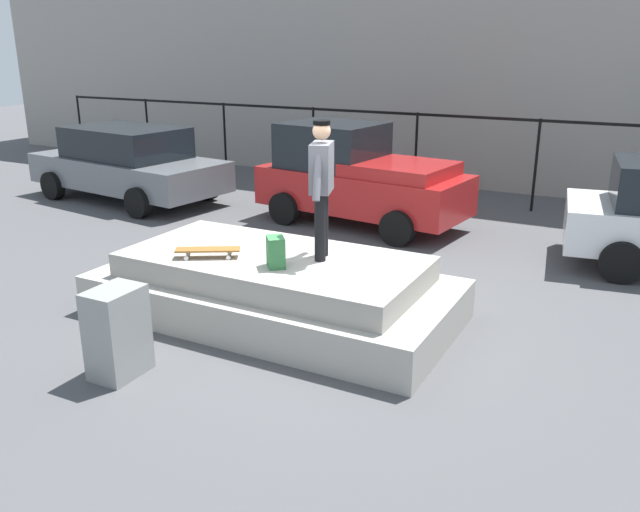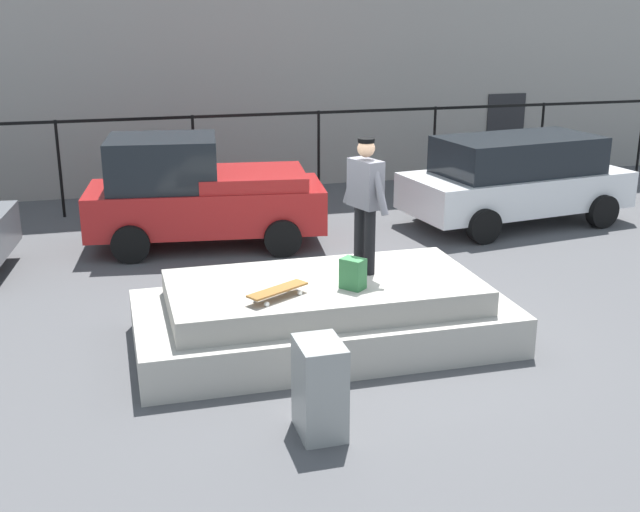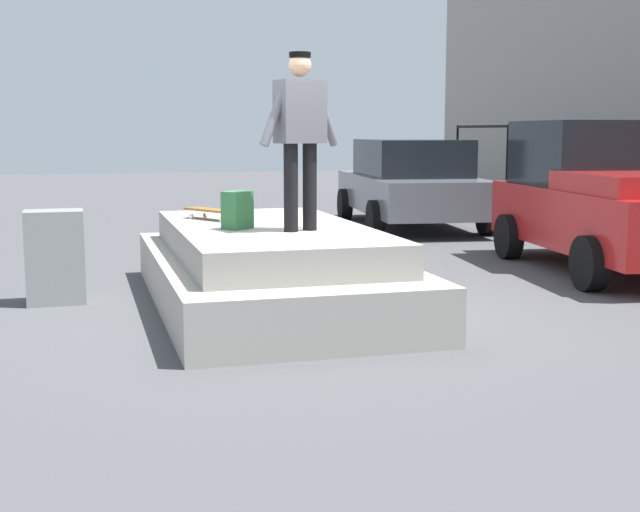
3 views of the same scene
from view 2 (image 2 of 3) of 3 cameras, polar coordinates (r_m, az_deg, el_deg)
name	(u,v)px [view 2 (image 2 of 3)]	position (r m, az deg, el deg)	size (l,w,h in m)	color
ground_plane	(362,332)	(10.62, 3.03, -5.41)	(60.00, 60.00, 0.00)	#4C4C4F
concrete_ledge	(323,314)	(10.15, 0.24, -4.17)	(4.70, 2.34, 0.83)	#ADA89E
skateboarder	(365,195)	(10.05, 3.25, 4.33)	(0.38, 0.88, 1.73)	black
skateboard	(278,290)	(9.37, -3.03, -2.46)	(0.80, 0.59, 0.12)	brown
backpack	(353,274)	(9.66, 2.36, -1.26)	(0.28, 0.20, 0.38)	#33723F
car_red_pickup_mid	(198,193)	(14.25, -8.70, 4.48)	(4.27, 2.34, 1.95)	#B21E1E
car_white_hatchback_far	(516,178)	(16.02, 13.82, 5.45)	(4.59, 2.57, 1.70)	white
utility_box	(320,388)	(8.05, -0.02, -9.40)	(0.44, 0.60, 0.99)	gray
fence_row	(257,139)	(16.98, -4.49, 8.28)	(24.06, 0.06, 1.96)	black
warehouse_building	(215,29)	(22.55, -7.51, 15.72)	(33.47, 8.96, 6.87)	gray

